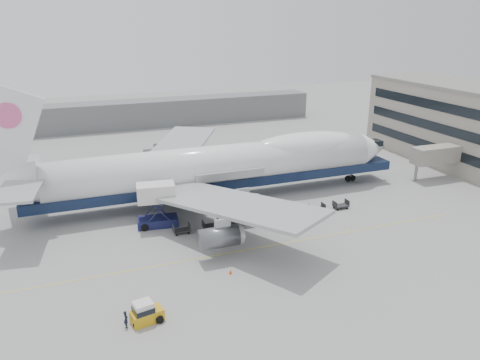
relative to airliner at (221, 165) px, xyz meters
name	(u,v)px	position (x,y,z in m)	size (l,w,h in m)	color
ground	(244,229)	(-0.64, -12.00, -5.62)	(260.00, 260.00, 0.00)	gray
apron_line	(261,247)	(-0.64, -18.00, -5.62)	(60.00, 0.15, 0.01)	gold
hangar	(112,116)	(-10.64, 58.00, -2.12)	(110.00, 8.00, 7.00)	slate
airliner	(221,165)	(0.00, 0.00, 0.00)	(67.00, 55.30, 19.98)	white
catering_truck	(156,203)	(-11.69, -6.76, -2.16)	(5.88, 4.39, 6.23)	#181B49
baggage_tug	(145,313)	(-17.09, -28.28, -4.64)	(3.27, 2.16, 2.21)	gold
ground_worker	(126,319)	(-18.96, -28.46, -4.75)	(0.64, 0.42, 1.74)	black
traffic_cone	(231,272)	(-6.48, -22.77, -5.37)	(0.37, 0.37, 0.55)	#DD470B
dolly_0	(182,230)	(-9.13, -10.42, -5.09)	(2.30, 1.35, 1.30)	#2D2D30
dolly_1	(211,225)	(-4.97, -10.42, -5.09)	(2.30, 1.35, 1.30)	#2D2D30
dolly_2	(239,221)	(-0.80, -10.42, -5.09)	(2.30, 1.35, 1.30)	#2D2D30
dolly_3	(266,217)	(3.36, -10.42, -5.09)	(2.30, 1.35, 1.30)	#2D2D30
dolly_4	(292,213)	(7.52, -10.42, -5.09)	(2.30, 1.35, 1.30)	#2D2D30
dolly_5	(317,209)	(11.69, -10.42, -5.09)	(2.30, 1.35, 1.30)	#2D2D30
dolly_6	(341,205)	(15.85, -10.42, -5.09)	(2.30, 1.35, 1.30)	#2D2D30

